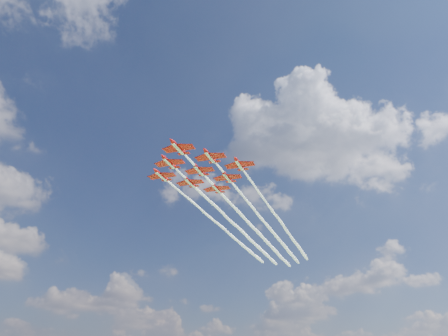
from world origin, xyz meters
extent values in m
cylinder|color=red|center=(-7.33, -7.08, 86.64)|extent=(7.89, 5.78, 1.19)
cone|color=red|center=(-11.86, -10.07, 86.64)|extent=(2.47, 2.19, 1.19)
cone|color=red|center=(-3.08, -4.27, 86.64)|extent=(1.95, 1.80, 1.08)
ellipsoid|color=black|center=(-9.14, -8.28, 87.13)|extent=(2.43, 2.07, 0.78)
cube|color=red|center=(-6.88, -6.78, 86.58)|extent=(8.40, 10.23, 0.15)
cube|color=red|center=(-3.72, -4.69, 86.64)|extent=(3.42, 4.09, 0.13)
cube|color=red|center=(-3.54, -4.57, 87.61)|extent=(1.53, 1.08, 1.95)
cube|color=white|center=(-7.33, -7.08, 86.10)|extent=(7.32, 5.30, 0.13)
cylinder|color=red|center=(4.26, -8.21, 86.64)|extent=(7.89, 5.78, 1.19)
cone|color=red|center=(-0.26, -11.20, 86.64)|extent=(2.47, 2.19, 1.19)
cone|color=red|center=(8.51, -5.40, 86.64)|extent=(1.95, 1.80, 1.08)
ellipsoid|color=black|center=(2.45, -9.41, 87.13)|extent=(2.43, 2.07, 0.78)
cube|color=red|center=(4.71, -7.91, 86.58)|extent=(8.40, 10.23, 0.15)
cube|color=red|center=(7.87, -5.82, 86.64)|extent=(3.42, 4.09, 0.13)
cube|color=red|center=(8.05, -5.70, 87.61)|extent=(1.53, 1.08, 1.95)
cube|color=white|center=(4.26, -8.21, 86.10)|extent=(7.32, 5.30, 0.13)
cylinder|color=red|center=(-3.85, 4.03, 86.64)|extent=(7.89, 5.78, 1.19)
cone|color=red|center=(-8.37, 1.04, 86.64)|extent=(2.47, 2.19, 1.19)
cone|color=red|center=(0.40, 6.84, 86.64)|extent=(1.95, 1.80, 1.08)
ellipsoid|color=black|center=(-5.66, 2.83, 87.13)|extent=(2.43, 2.07, 0.78)
cube|color=red|center=(-3.39, 4.33, 86.58)|extent=(8.40, 10.23, 0.15)
cube|color=red|center=(-0.23, 6.43, 86.64)|extent=(3.42, 4.09, 0.13)
cube|color=red|center=(-0.05, 6.55, 87.61)|extent=(1.53, 1.08, 1.95)
cube|color=white|center=(-3.85, 4.03, 86.10)|extent=(7.32, 5.30, 0.13)
cylinder|color=red|center=(15.85, -9.34, 86.64)|extent=(7.89, 5.78, 1.19)
cone|color=red|center=(11.33, -12.33, 86.64)|extent=(2.47, 2.19, 1.19)
cone|color=red|center=(20.10, -6.53, 86.64)|extent=(1.95, 1.80, 1.08)
ellipsoid|color=black|center=(14.04, -10.54, 87.13)|extent=(2.43, 2.07, 0.78)
cube|color=red|center=(16.30, -9.04, 86.58)|extent=(8.40, 10.23, 0.15)
cube|color=red|center=(19.46, -6.95, 86.64)|extent=(3.42, 4.09, 0.13)
cube|color=red|center=(19.64, -6.83, 87.61)|extent=(1.53, 1.08, 1.95)
cube|color=white|center=(15.85, -9.34, 86.10)|extent=(7.32, 5.30, 0.13)
cylinder|color=red|center=(7.74, 2.90, 86.64)|extent=(7.89, 5.78, 1.19)
cone|color=red|center=(3.22, -0.09, 86.64)|extent=(2.47, 2.19, 1.19)
cone|color=red|center=(11.99, 5.71, 86.64)|extent=(1.95, 1.80, 1.08)
ellipsoid|color=black|center=(5.94, 1.70, 87.13)|extent=(2.43, 2.07, 0.78)
cube|color=red|center=(8.20, 3.20, 86.58)|extent=(8.40, 10.23, 0.15)
cube|color=red|center=(11.36, 5.30, 86.64)|extent=(3.42, 4.09, 0.13)
cube|color=red|center=(11.54, 5.42, 87.61)|extent=(1.53, 1.08, 1.95)
cube|color=white|center=(7.74, 2.90, 86.10)|extent=(7.32, 5.30, 0.13)
cylinder|color=red|center=(-0.36, 15.14, 86.64)|extent=(7.89, 5.78, 1.19)
cone|color=red|center=(-4.88, 12.15, 86.64)|extent=(2.47, 2.19, 1.19)
cone|color=red|center=(3.89, 17.96, 86.64)|extent=(1.95, 1.80, 1.08)
ellipsoid|color=black|center=(-2.17, 13.95, 87.13)|extent=(2.43, 2.07, 0.78)
cube|color=red|center=(0.09, 15.44, 86.58)|extent=(8.40, 10.23, 0.15)
cube|color=red|center=(3.26, 17.54, 86.64)|extent=(3.42, 4.09, 0.13)
cube|color=red|center=(3.44, 17.66, 87.61)|extent=(1.53, 1.08, 1.95)
cube|color=white|center=(-0.36, 15.14, 86.10)|extent=(7.32, 5.30, 0.13)
cylinder|color=red|center=(19.33, 1.77, 86.64)|extent=(7.89, 5.78, 1.19)
cone|color=red|center=(14.81, -1.22, 86.64)|extent=(2.47, 2.19, 1.19)
cone|color=red|center=(23.58, 4.58, 86.64)|extent=(1.95, 1.80, 1.08)
ellipsoid|color=black|center=(17.53, 0.57, 87.13)|extent=(2.43, 2.07, 0.78)
cube|color=red|center=(19.79, 2.07, 86.58)|extent=(8.40, 10.23, 0.15)
cube|color=red|center=(22.95, 4.17, 86.64)|extent=(3.42, 4.09, 0.13)
cube|color=red|center=(23.13, 4.29, 87.61)|extent=(1.53, 1.08, 1.95)
cube|color=white|center=(19.33, 1.77, 86.10)|extent=(7.32, 5.30, 0.13)
cylinder|color=red|center=(11.23, 14.01, 86.64)|extent=(7.89, 5.78, 1.19)
cone|color=red|center=(6.71, 11.02, 86.64)|extent=(2.47, 2.19, 1.19)
cone|color=red|center=(15.48, 16.83, 86.64)|extent=(1.95, 1.80, 1.08)
ellipsoid|color=black|center=(9.42, 12.82, 87.13)|extent=(2.43, 2.07, 0.78)
cube|color=red|center=(11.68, 14.31, 86.58)|extent=(8.40, 10.23, 0.15)
cube|color=red|center=(14.85, 16.41, 86.64)|extent=(3.42, 4.09, 0.13)
cube|color=red|center=(15.03, 16.53, 87.61)|extent=(1.53, 1.08, 1.95)
cube|color=white|center=(11.23, 14.01, 86.10)|extent=(7.32, 5.30, 0.13)
cylinder|color=red|center=(22.82, 12.88, 86.64)|extent=(7.89, 5.78, 1.19)
cone|color=red|center=(18.30, 9.89, 86.64)|extent=(2.47, 2.19, 1.19)
cone|color=red|center=(27.07, 15.70, 86.64)|extent=(1.95, 1.80, 1.08)
ellipsoid|color=black|center=(21.01, 11.69, 87.13)|extent=(2.43, 2.07, 0.78)
cube|color=red|center=(23.27, 13.18, 86.58)|extent=(8.40, 10.23, 0.15)
cube|color=red|center=(26.44, 15.28, 86.64)|extent=(3.42, 4.09, 0.13)
cube|color=red|center=(26.62, 15.40, 87.61)|extent=(1.53, 1.08, 1.95)
cube|color=white|center=(22.82, 12.88, 86.10)|extent=(7.32, 5.30, 0.13)
camera|label=1|loc=(-70.90, -112.04, 23.89)|focal=35.00mm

